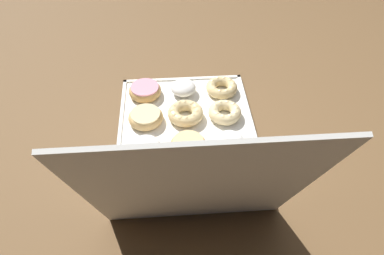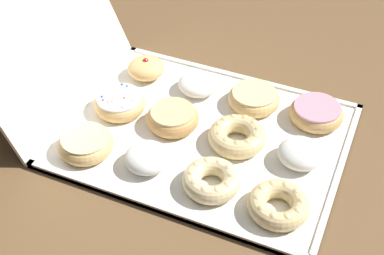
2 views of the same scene
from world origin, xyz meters
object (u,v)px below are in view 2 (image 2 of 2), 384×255
pink_frosted_donut_2 (317,113)px  cruller_donut_4 (238,135)px  cruller_donut_3 (211,180)px  glazed_ring_donut_5 (254,98)px  sprinkle_donut_10 (120,103)px  powdered_filled_donut_6 (147,158)px  powdered_filled_donut_8 (198,84)px  powdered_filled_donut_1 (301,152)px  donut_box (204,136)px  jelly_filled_donut_11 (146,68)px  cruller_donut_0 (279,204)px  glazed_ring_donut_9 (86,144)px  glazed_ring_donut_7 (174,116)px

pink_frosted_donut_2 → cruller_donut_4: bearing=135.8°
pink_frosted_donut_2 → cruller_donut_3: size_ratio=1.04×
glazed_ring_donut_5 → sprinkle_donut_10: 0.29m
powdered_filled_donut_6 → powdered_filled_donut_8: bearing=0.1°
cruller_donut_3 → powdered_filled_donut_1: bearing=-44.9°
cruller_donut_3 → donut_box: bearing=27.4°
jelly_filled_donut_11 → cruller_donut_0: bearing=-123.9°
donut_box → powdered_filled_donut_8: powdered_filled_donut_8 is taller
glazed_ring_donut_9 → jelly_filled_donut_11: (0.27, 0.00, 0.00)m
powdered_filled_donut_1 → pink_frosted_donut_2: size_ratio=0.77×
powdered_filled_donut_6 → glazed_ring_donut_9: bearing=95.1°
powdered_filled_donut_1 → powdered_filled_donut_6: (-0.13, 0.27, -0.00)m
pink_frosted_donut_2 → powdered_filled_donut_8: 0.27m
glazed_ring_donut_5 → powdered_filled_donut_6: (-0.26, 0.13, 0.00)m
glazed_ring_donut_5 → glazed_ring_donut_7: (-0.13, 0.14, 0.00)m
powdered_filled_donut_8 → sprinkle_donut_10: size_ratio=0.80×
glazed_ring_donut_9 → jelly_filled_donut_11: bearing=0.7°
donut_box → sprinkle_donut_10: size_ratio=5.08×
sprinkle_donut_10 → jelly_filled_donut_11: (0.13, 0.00, 0.00)m
cruller_donut_4 → cruller_donut_0: bearing=-137.6°
cruller_donut_0 → powdered_filled_donut_1: size_ratio=1.28×
donut_box → glazed_ring_donut_7: (0.00, 0.07, 0.02)m
glazed_ring_donut_5 → glazed_ring_donut_9: size_ratio=1.02×
powdered_filled_donut_1 → glazed_ring_donut_9: 0.43m
donut_box → powdered_filled_donut_6: bearing=152.0°
glazed_ring_donut_9 → jelly_filled_donut_11: 0.27m
glazed_ring_donut_5 → powdered_filled_donut_8: 0.13m
donut_box → glazed_ring_donut_5: size_ratio=5.03×
powdered_filled_donut_1 → sprinkle_donut_10: 0.40m
powdered_filled_donut_1 → sprinkle_donut_10: powdered_filled_donut_1 is taller
powdered_filled_donut_8 → cruller_donut_0: bearing=-134.8°
powdered_filled_donut_1 → powdered_filled_donut_8: 0.30m
pink_frosted_donut_2 → powdered_filled_donut_6: bearing=134.5°
powdered_filled_donut_8 → glazed_ring_donut_7: bearing=178.2°
glazed_ring_donut_7 → powdered_filled_donut_8: powdered_filled_donut_8 is taller
glazed_ring_donut_7 → sprinkle_donut_10: 0.13m
sprinkle_donut_10 → powdered_filled_donut_8: bearing=-45.5°
cruller_donut_0 → jelly_filled_donut_11: bearing=56.1°
pink_frosted_donut_2 → sprinkle_donut_10: size_ratio=1.02×
glazed_ring_donut_5 → glazed_ring_donut_7: 0.19m
cruller_donut_3 → glazed_ring_donut_9: bearing=91.9°
powdered_filled_donut_1 → glazed_ring_donut_5: 0.19m
powdered_filled_donut_6 → jelly_filled_donut_11: (0.26, 0.14, 0.00)m
cruller_donut_3 → glazed_ring_donut_5: size_ratio=0.97×
cruller_donut_0 → pink_frosted_donut_2: (0.28, -0.00, 0.00)m
glazed_ring_donut_9 → cruller_donut_3: bearing=-88.1°
donut_box → powdered_filled_donut_1: size_ratio=6.49×
glazed_ring_donut_5 → donut_box: bearing=154.4°
powdered_filled_donut_1 → powdered_filled_donut_8: (0.13, 0.27, -0.00)m
cruller_donut_3 → glazed_ring_donut_9: 0.27m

